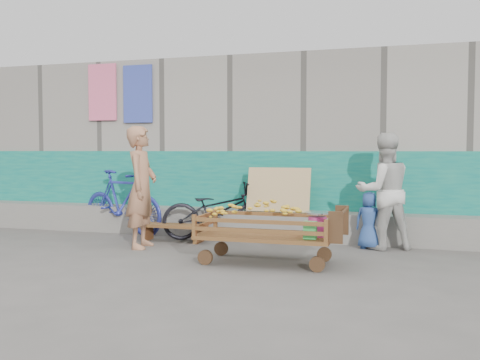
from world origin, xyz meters
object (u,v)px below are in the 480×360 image
(vendor_man, at_px, (142,187))
(bicycle_dark, at_px, (217,211))
(woman, at_px, (384,191))
(bicycle_blue, at_px, (122,202))
(banana_cart, at_px, (263,221))
(child, at_px, (369,220))
(bench, at_px, (173,229))

(vendor_man, relative_size, bicycle_dark, 1.02)
(woman, distance_m, bicycle_dark, 2.59)
(vendor_man, height_order, woman, vendor_man)
(woman, distance_m, bicycle_blue, 4.26)
(banana_cart, distance_m, bicycle_blue, 3.23)
(bicycle_dark, bearing_deg, bicycle_blue, 66.07)
(woman, bearing_deg, banana_cart, 23.18)
(bicycle_dark, bearing_deg, woman, -116.49)
(banana_cart, distance_m, bicycle_dark, 1.92)
(vendor_man, bearing_deg, bicycle_dark, -46.53)
(banana_cart, relative_size, child, 2.21)
(bench, bearing_deg, vendor_man, -109.01)
(vendor_man, height_order, child, vendor_man)
(child, xyz_separation_m, bicycle_dark, (-2.36, 0.16, 0.04))
(banana_cart, height_order, bicycle_blue, bicycle_blue)
(banana_cart, bearing_deg, woman, 45.26)
(woman, xyz_separation_m, bicycle_blue, (-4.25, 0.11, -0.29))
(bench, distance_m, child, 2.97)
(bench, height_order, bicycle_dark, bicycle_dark)
(child, relative_size, bicycle_blue, 0.46)
(bicycle_blue, bearing_deg, bicycle_dark, -71.75)
(woman, distance_m, child, 0.47)
(banana_cart, height_order, bench, banana_cart)
(child, bearing_deg, woman, -154.19)
(banana_cart, bearing_deg, bench, 146.80)
(child, height_order, bicycle_blue, bicycle_blue)
(banana_cart, relative_size, vendor_man, 1.03)
(banana_cart, bearing_deg, child, 48.69)
(woman, xyz_separation_m, child, (-0.20, -0.05, -0.42))
(bicycle_blue, bearing_deg, vendor_man, -120.51)
(banana_cart, xyz_separation_m, bench, (-1.74, 1.14, -0.33))
(banana_cart, distance_m, vendor_man, 2.06)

